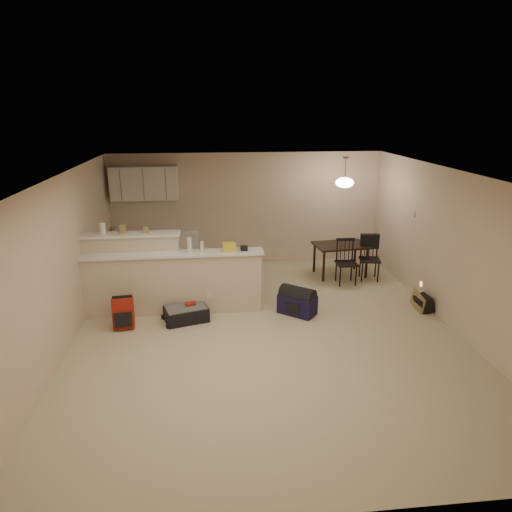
{
  "coord_description": "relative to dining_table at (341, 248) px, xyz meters",
  "views": [
    {
      "loc": [
        -0.87,
        -6.52,
        3.41
      ],
      "look_at": [
        -0.1,
        0.7,
        1.05
      ],
      "focal_mm": 32.0,
      "sensor_mm": 36.0,
      "label": 1
    }
  ],
  "objects": [
    {
      "name": "bag_lump",
      "position": [
        -2.42,
        -1.53,
        0.56
      ],
      "size": [
        0.22,
        0.18,
        0.14
      ],
      "primitive_type": "cube",
      "color": "#977D4E",
      "rests_on": "breakfast_bar"
    },
    {
      "name": "thermostat",
      "position": [
        1.1,
        -0.88,
        0.9
      ],
      "size": [
        0.02,
        0.12,
        0.12
      ],
      "primitive_type": "cube",
      "color": "beige",
      "rests_on": "room"
    },
    {
      "name": "dining_table",
      "position": [
        0.0,
        0.0,
        0.0
      ],
      "size": [
        1.16,
        0.84,
        0.68
      ],
      "rotation": [
        0.0,
        0.0,
        0.11
      ],
      "color": "black",
      "rests_on": "ground"
    },
    {
      "name": "jar",
      "position": [
        -4.53,
        -1.31,
        0.89
      ],
      "size": [
        0.1,
        0.1,
        0.2
      ],
      "primitive_type": "cylinder",
      "color": "silver",
      "rests_on": "breakfast_bar"
    },
    {
      "name": "kitchen_counter",
      "position": [
        -3.88,
        0.76,
        -0.15
      ],
      "size": [
        1.8,
        0.6,
        0.9
      ],
      "primitive_type": "cube",
      "color": "white",
      "rests_on": "ground"
    },
    {
      "name": "bottle_a",
      "position": [
        -3.09,
        -1.53,
        0.62
      ],
      "size": [
        0.07,
        0.07,
        0.26
      ],
      "primitive_type": "cylinder",
      "color": "silver",
      "rests_on": "breakfast_bar"
    },
    {
      "name": "breakfast_bar",
      "position": [
        -3.64,
        -1.45,
        0.01
      ],
      "size": [
        3.08,
        0.58,
        1.39
      ],
      "color": "beige",
      "rests_on": "ground"
    },
    {
      "name": "room",
      "position": [
        -1.88,
        -2.43,
        0.65
      ],
      "size": [
        7.0,
        7.02,
        2.5
      ],
      "color": "beige",
      "rests_on": "ground"
    },
    {
      "name": "cardboard_sheet",
      "position": [
        0.87,
        -1.91,
        -0.43
      ],
      "size": [
        0.04,
        0.43,
        0.33
      ],
      "primitive_type": "cube",
      "rotation": [
        0.0,
        0.0,
        1.63
      ],
      "color": "#977D4E",
      "rests_on": "ground"
    },
    {
      "name": "small_box",
      "position": [
        -3.81,
        -1.31,
        0.85
      ],
      "size": [
        0.08,
        0.06,
        0.12
      ],
      "primitive_type": "cube",
      "color": "#977D4E",
      "rests_on": "breakfast_bar"
    },
    {
      "name": "pendant_lamp",
      "position": [
        0.0,
        0.0,
        1.39
      ],
      "size": [
        0.36,
        0.36,
        0.62
      ],
      "color": "brown",
      "rests_on": "room"
    },
    {
      "name": "upper_cabinets",
      "position": [
        -4.08,
        0.89,
        1.3
      ],
      "size": [
        1.4,
        0.34,
        0.7
      ],
      "primitive_type": "cube",
      "color": "white",
      "rests_on": "room"
    },
    {
      "name": "red_backpack",
      "position": [
        -4.18,
        -2.03,
        -0.35
      ],
      "size": [
        0.35,
        0.24,
        0.5
      ],
      "primitive_type": "cube",
      "rotation": [
        0.0,
        0.0,
        0.11
      ],
      "color": "#A62112",
      "rests_on": "ground"
    },
    {
      "name": "pouch",
      "position": [
        -2.17,
        -1.53,
        0.53
      ],
      "size": [
        0.12,
        0.1,
        0.08
      ],
      "primitive_type": "cube",
      "color": "#977D4E",
      "rests_on": "breakfast_bar"
    },
    {
      "name": "bottle_b",
      "position": [
        -2.88,
        -1.53,
        0.58
      ],
      "size": [
        0.06,
        0.06,
        0.18
      ],
      "primitive_type": "cylinder",
      "color": "silver",
      "rests_on": "breakfast_bar"
    },
    {
      "name": "dining_chair_far",
      "position": [
        0.53,
        -0.33,
        -0.14
      ],
      "size": [
        0.46,
        0.45,
        0.92
      ],
      "primitive_type": null,
      "rotation": [
        0.0,
        0.0,
        -0.17
      ],
      "color": "black",
      "rests_on": "ground"
    },
    {
      "name": "navy_duffel",
      "position": [
        -1.27,
        -1.82,
        -0.43
      ],
      "size": [
        0.7,
        0.66,
        0.34
      ],
      "primitive_type": "cube",
      "rotation": [
        0.0,
        0.0,
        -0.68
      ],
      "color": "#16123B",
      "rests_on": "ground"
    },
    {
      "name": "suitcase",
      "position": [
        -3.18,
        -1.89,
        -0.48
      ],
      "size": [
        0.79,
        0.63,
        0.23
      ],
      "primitive_type": "cube",
      "rotation": [
        0.0,
        0.0,
        0.28
      ],
      "color": "black",
      "rests_on": "ground"
    },
    {
      "name": "dining_chair_near",
      "position": [
        -0.02,
        -0.51,
        -0.14
      ],
      "size": [
        0.4,
        0.38,
        0.92
      ],
      "primitive_type": null,
      "rotation": [
        0.0,
        0.0,
        -0.0
      ],
      "color": "black",
      "rests_on": "ground"
    },
    {
      "name": "cereal_box",
      "position": [
        -4.2,
        -1.31,
        0.87
      ],
      "size": [
        0.1,
        0.07,
        0.16
      ],
      "primitive_type": "cube",
      "color": "#977D4E",
      "rests_on": "breakfast_bar"
    },
    {
      "name": "black_daypack",
      "position": [
        0.97,
        -1.94,
        -0.46
      ],
      "size": [
        0.23,
        0.32,
        0.27
      ],
      "primitive_type": "cube",
      "rotation": [
        0.0,
        0.0,
        1.61
      ],
      "color": "black",
      "rests_on": "ground"
    }
  ]
}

